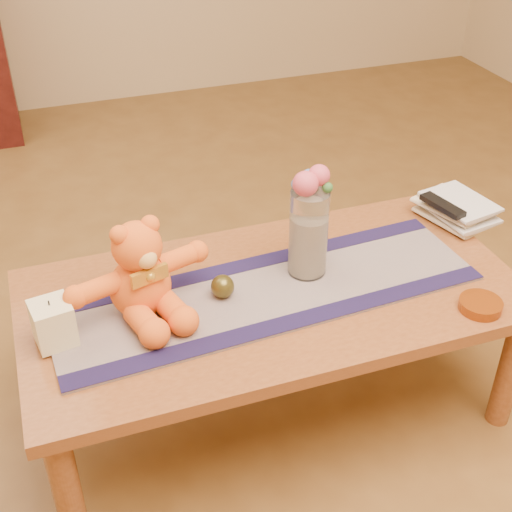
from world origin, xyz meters
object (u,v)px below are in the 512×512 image
object	(u,v)px
book_bottom	(437,224)
amber_dish	(480,305)
tv_remote	(443,205)
glass_vase	(308,233)
bronze_ball	(223,286)
pillar_candle	(53,323)
teddy_bear	(138,268)

from	to	relation	value
book_bottom	amber_dish	world-z (taller)	amber_dish
tv_remote	amber_dish	bearing A→B (deg)	-119.74
glass_vase	bronze_ball	distance (m)	0.28
bronze_ball	pillar_candle	bearing A→B (deg)	-175.16
teddy_bear	amber_dish	xyz separation A→B (m)	(0.86, -0.30, -0.12)
pillar_candle	book_bottom	bearing A→B (deg)	7.88
pillar_candle	tv_remote	distance (m)	1.23
teddy_bear	pillar_candle	distance (m)	0.25
glass_vase	book_bottom	world-z (taller)	glass_vase
book_bottom	tv_remote	xyz separation A→B (m)	(0.00, -0.01, 0.07)
pillar_candle	bronze_ball	world-z (taller)	pillar_candle
glass_vase	pillar_candle	bearing A→B (deg)	-174.29
teddy_bear	bronze_ball	size ratio (longest dim) A/B	5.87
book_bottom	amber_dish	size ratio (longest dim) A/B	1.91
teddy_bear	glass_vase	distance (m)	0.48
teddy_bear	tv_remote	bearing A→B (deg)	-10.08
book_bottom	tv_remote	world-z (taller)	tv_remote
glass_vase	tv_remote	bearing A→B (deg)	9.87
glass_vase	tv_remote	distance (m)	0.51
book_bottom	amber_dish	bearing A→B (deg)	-122.07
teddy_bear	amber_dish	size ratio (longest dim) A/B	3.29
book_bottom	tv_remote	size ratio (longest dim) A/B	1.39
teddy_bear	amber_dish	bearing A→B (deg)	-34.99
bronze_ball	tv_remote	size ratio (longest dim) A/B	0.41
pillar_candle	tv_remote	xyz separation A→B (m)	(1.22, 0.16, 0.02)
teddy_bear	tv_remote	world-z (taller)	teddy_bear
teddy_bear	glass_vase	size ratio (longest dim) A/B	1.47
teddy_bear	book_bottom	distance (m)	0.99
bronze_ball	amber_dish	world-z (taller)	bronze_ball
pillar_candle	glass_vase	distance (m)	0.73
glass_vase	bronze_ball	xyz separation A→B (m)	(-0.27, -0.03, -0.10)
tv_remote	amber_dish	distance (m)	0.42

